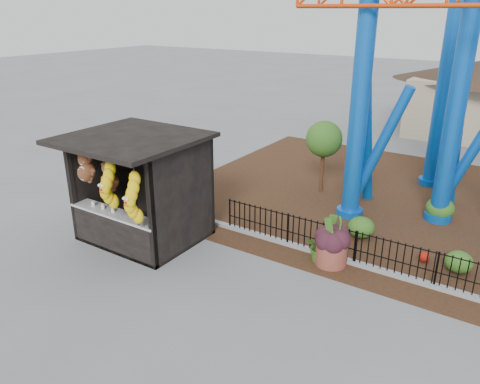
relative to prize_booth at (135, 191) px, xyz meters
The scene contains 9 objects.
ground 3.47m from the prize_booth, 16.56° to the right, with size 120.00×120.00×0.00m, color slate.
mulch_bed 10.09m from the prize_booth, 45.52° to the left, with size 18.00×12.00×0.02m, color #331E11.
curb 7.45m from the prize_booth, 16.83° to the left, with size 18.00×0.18×0.12m, color gray.
prize_booth is the anchor object (origin of this frame).
picket_fence 8.23m from the prize_booth, 15.00° to the left, with size 12.20×0.06×1.00m, color black, non-canonical shape.
terracotta_planter 5.68m from the prize_booth, 19.09° to the left, with size 0.83×0.83×0.64m, color brown.
planter_foliage 5.57m from the prize_booth, 19.09° to the left, with size 0.70×0.70×0.64m, color black.
potted_plant 5.39m from the prize_booth, 20.11° to the left, with size 0.79×0.69×0.88m, color #2A5D1B.
landscaping 9.09m from the prize_booth, 31.76° to the left, with size 8.24×4.27×0.71m.
Camera 1 is at (6.24, -7.69, 6.31)m, focal length 35.00 mm.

